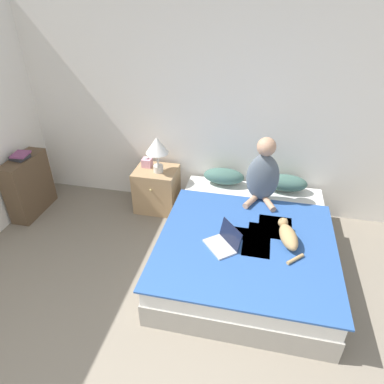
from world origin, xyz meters
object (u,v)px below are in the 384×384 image
(person_sitting, at_px, (263,174))
(bookshelf, at_px, (29,186))
(pillow_near, at_px, (224,176))
(pillow_far, at_px, (286,183))
(book_stack_top, at_px, (20,156))
(bed, at_px, (246,246))
(tissue_box, at_px, (147,162))
(table_lamp, at_px, (157,147))
(laptop_open, at_px, (223,242))
(cat_tabby, at_px, (288,236))
(nightstand, at_px, (157,189))

(person_sitting, relative_size, bookshelf, 1.00)
(pillow_near, relative_size, pillow_far, 1.00)
(pillow_near, xyz_separation_m, book_stack_top, (-2.46, -0.52, 0.27))
(pillow_far, distance_m, bookshelf, 3.27)
(bookshelf, bearing_deg, pillow_near, 11.91)
(bed, xyz_separation_m, tissue_box, (-1.39, 0.88, 0.42))
(bed, height_order, table_lamp, table_lamp)
(pillow_near, distance_m, laptop_open, 1.22)
(bed, relative_size, book_stack_top, 9.31)
(table_lamp, xyz_separation_m, book_stack_top, (-1.64, -0.39, -0.10))
(pillow_far, bearing_deg, person_sitting, -135.84)
(bed, xyz_separation_m, laptop_open, (-0.22, -0.30, 0.27))
(laptop_open, height_order, table_lamp, table_lamp)
(table_lamp, bearing_deg, cat_tabby, -28.92)
(bed, height_order, bookshelf, bookshelf)
(laptop_open, bearing_deg, cat_tabby, 67.92)
(person_sitting, relative_size, nightstand, 1.35)
(tissue_box, relative_size, book_stack_top, 0.62)
(bed, distance_m, laptop_open, 0.46)
(pillow_far, relative_size, nightstand, 0.89)
(pillow_near, relative_size, tissue_box, 3.67)
(person_sitting, bearing_deg, laptop_open, -108.55)
(table_lamp, bearing_deg, bed, -32.75)
(pillow_near, distance_m, tissue_box, 1.01)
(bed, bearing_deg, pillow_far, 67.02)
(person_sitting, xyz_separation_m, bookshelf, (-2.93, -0.24, -0.39))
(person_sitting, xyz_separation_m, book_stack_top, (-2.93, -0.24, 0.03))
(pillow_near, height_order, tissue_box, tissue_box)
(tissue_box, xyz_separation_m, bookshelf, (-1.45, -0.50, -0.25))
(pillow_far, height_order, laptop_open, laptop_open)
(cat_tabby, distance_m, table_lamp, 1.87)
(laptop_open, relative_size, book_stack_top, 1.80)
(bed, distance_m, book_stack_top, 2.93)
(tissue_box, bearing_deg, bookshelf, -160.93)
(pillow_near, xyz_separation_m, table_lamp, (-0.82, -0.13, 0.38))
(bed, relative_size, pillow_near, 4.07)
(bed, distance_m, nightstand, 1.50)
(person_sitting, bearing_deg, bookshelf, -175.36)
(table_lamp, height_order, book_stack_top, table_lamp)
(pillow_near, relative_size, bookshelf, 0.66)
(nightstand, bearing_deg, cat_tabby, -29.24)
(bookshelf, xyz_separation_m, book_stack_top, (0.00, -0.00, 0.42))
(table_lamp, relative_size, book_stack_top, 2.09)
(laptop_open, height_order, nightstand, laptop_open)
(nightstand, distance_m, book_stack_top, 1.73)
(bed, bearing_deg, table_lamp, 147.25)
(laptop_open, bearing_deg, tissue_box, -175.36)
(person_sitting, height_order, book_stack_top, person_sitting)
(table_lamp, bearing_deg, tissue_box, 149.39)
(person_sitting, height_order, cat_tabby, person_sitting)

